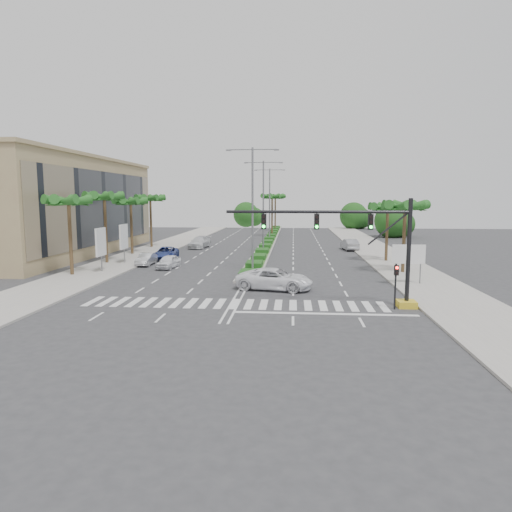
% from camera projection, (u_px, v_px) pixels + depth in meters
% --- Properties ---
extents(ground, '(160.00, 160.00, 0.00)m').
position_uv_depth(ground, '(234.00, 304.00, 31.17)').
color(ground, '#333335').
rests_on(ground, ground).
extents(footpath_right, '(6.00, 120.00, 0.15)m').
position_uv_depth(footpath_right, '(396.00, 264.00, 49.71)').
color(footpath_right, gray).
rests_on(footpath_right, ground).
extents(footpath_left, '(6.00, 120.00, 0.15)m').
position_uv_depth(footpath_left, '(125.00, 261.00, 52.16)').
color(footpath_left, gray).
rests_on(footpath_left, ground).
extents(median, '(2.20, 75.00, 0.20)m').
position_uv_depth(median, '(269.00, 241.00, 75.65)').
color(median, gray).
rests_on(median, ground).
extents(median_grass, '(1.80, 75.00, 0.04)m').
position_uv_depth(median_grass, '(269.00, 240.00, 75.63)').
color(median_grass, '#33561D').
rests_on(median_grass, median).
extents(building, '(12.00, 36.00, 12.00)m').
position_uv_depth(building, '(58.00, 207.00, 58.21)').
color(building, tan).
rests_on(building, ground).
extents(signal_gantry, '(12.60, 1.20, 7.20)m').
position_uv_depth(signal_gantry, '(374.00, 255.00, 29.99)').
color(signal_gantry, gold).
rests_on(signal_gantry, ground).
extents(pedestrian_signal, '(0.28, 0.36, 3.00)m').
position_uv_depth(pedestrian_signal, '(396.00, 279.00, 29.39)').
color(pedestrian_signal, black).
rests_on(pedestrian_signal, ground).
extents(direction_sign, '(2.70, 0.11, 3.40)m').
position_uv_depth(direction_sign, '(409.00, 256.00, 37.67)').
color(direction_sign, slate).
rests_on(direction_sign, ground).
extents(billboard_near, '(0.18, 2.10, 4.35)m').
position_uv_depth(billboard_near, '(101.00, 242.00, 43.83)').
color(billboard_near, slate).
rests_on(billboard_near, ground).
extents(billboard_far, '(0.18, 2.10, 4.35)m').
position_uv_depth(billboard_far, '(124.00, 237.00, 49.76)').
color(billboard_far, slate).
rests_on(billboard_far, ground).
extents(palm_left_near, '(4.57, 4.68, 7.55)m').
position_uv_depth(palm_left_near, '(69.00, 204.00, 41.54)').
color(palm_left_near, brown).
rests_on(palm_left_near, ground).
extents(palm_left_mid, '(4.57, 4.68, 7.95)m').
position_uv_depth(palm_left_mid, '(104.00, 199.00, 49.40)').
color(palm_left_mid, brown).
rests_on(palm_left_mid, ground).
extents(palm_left_far, '(4.57, 4.68, 7.35)m').
position_uv_depth(palm_left_far, '(131.00, 204.00, 57.38)').
color(palm_left_far, brown).
rests_on(palm_left_far, ground).
extents(palm_left_end, '(4.57, 4.68, 7.75)m').
position_uv_depth(palm_left_end, '(150.00, 200.00, 65.24)').
color(palm_left_end, brown).
rests_on(palm_left_end, ground).
extents(palm_right_near, '(4.57, 4.68, 7.05)m').
position_uv_depth(palm_right_near, '(405.00, 209.00, 43.06)').
color(palm_right_near, brown).
rests_on(palm_right_near, ground).
extents(palm_right_far, '(4.57, 4.68, 6.75)m').
position_uv_depth(palm_right_far, '(388.00, 210.00, 51.00)').
color(palm_right_far, brown).
rests_on(palm_right_far, ground).
extents(palm_median_a, '(4.57, 4.68, 8.05)m').
position_uv_depth(palm_median_a, '(272.00, 198.00, 84.64)').
color(palm_median_a, brown).
rests_on(palm_median_a, ground).
extents(palm_median_b, '(4.57, 4.68, 8.05)m').
position_uv_depth(palm_median_b, '(275.00, 198.00, 99.47)').
color(palm_median_b, brown).
rests_on(palm_median_b, ground).
extents(streetlight_near, '(5.10, 0.25, 12.00)m').
position_uv_depth(streetlight_near, '(253.00, 202.00, 44.15)').
color(streetlight_near, slate).
rests_on(streetlight_near, ground).
extents(streetlight_mid, '(5.10, 0.25, 12.00)m').
position_uv_depth(streetlight_mid, '(263.00, 201.00, 59.97)').
color(streetlight_mid, slate).
rests_on(streetlight_mid, ground).
extents(streetlight_far, '(5.10, 0.25, 12.00)m').
position_uv_depth(streetlight_far, '(270.00, 200.00, 75.79)').
color(streetlight_far, slate).
rests_on(streetlight_far, ground).
extents(car_parked_a, '(2.09, 4.13, 1.35)m').
position_uv_depth(car_parked_a, '(168.00, 262.00, 47.02)').
color(car_parked_a, white).
rests_on(car_parked_a, ground).
extents(car_parked_b, '(1.41, 3.96, 1.30)m').
position_uv_depth(car_parked_b, '(146.00, 259.00, 49.08)').
color(car_parked_b, silver).
rests_on(car_parked_b, ground).
extents(car_parked_c, '(2.88, 5.41, 1.45)m').
position_uv_depth(car_parked_c, '(166.00, 253.00, 53.90)').
color(car_parked_c, navy).
rests_on(car_parked_c, ground).
extents(car_parked_d, '(2.84, 5.72, 1.60)m').
position_uv_depth(car_parked_d, '(200.00, 242.00, 66.14)').
color(car_parked_d, silver).
rests_on(car_parked_d, ground).
extents(car_crossing, '(6.45, 3.87, 1.68)m').
position_uv_depth(car_crossing, '(275.00, 279.00, 36.04)').
color(car_crossing, white).
rests_on(car_crossing, ground).
extents(car_right, '(2.21, 4.90, 1.56)m').
position_uv_depth(car_right, '(350.00, 245.00, 63.23)').
color(car_right, '#A6A6AA').
rests_on(car_right, ground).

